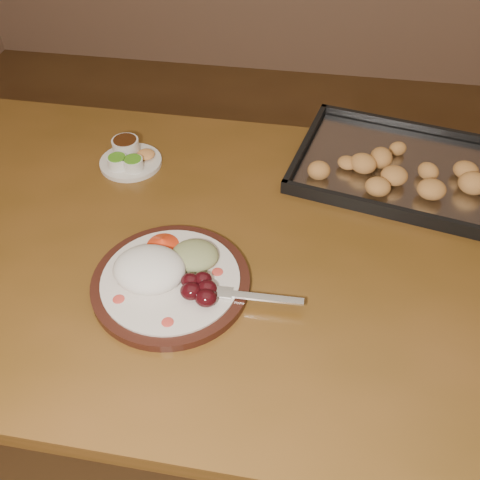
# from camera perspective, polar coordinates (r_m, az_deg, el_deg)

# --- Properties ---
(ground) EXTENTS (4.00, 4.00, 0.00)m
(ground) POSITION_cam_1_polar(r_m,az_deg,el_deg) (1.79, 5.78, -13.23)
(ground) COLOR brown
(ground) RESTS_ON ground
(dining_table) EXTENTS (1.51, 0.92, 0.75)m
(dining_table) POSITION_cam_1_polar(r_m,az_deg,el_deg) (1.15, -2.16, -3.67)
(dining_table) COLOR brown
(dining_table) RESTS_ON ground
(dinner_plate) EXTENTS (0.39, 0.29, 0.07)m
(dinner_plate) POSITION_cam_1_polar(r_m,az_deg,el_deg) (1.00, -7.65, -3.77)
(dinner_plate) COLOR #33140E
(dinner_plate) RESTS_ON dining_table
(condiment_saucer) EXTENTS (0.14, 0.14, 0.05)m
(condiment_saucer) POSITION_cam_1_polar(r_m,az_deg,el_deg) (1.29, -11.76, 8.65)
(condiment_saucer) COLOR silver
(condiment_saucer) RESTS_ON dining_table
(baking_tray) EXTENTS (0.54, 0.44, 0.05)m
(baking_tray) POSITION_cam_1_polar(r_m,az_deg,el_deg) (1.30, 16.89, 7.54)
(baking_tray) COLOR black
(baking_tray) RESTS_ON dining_table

